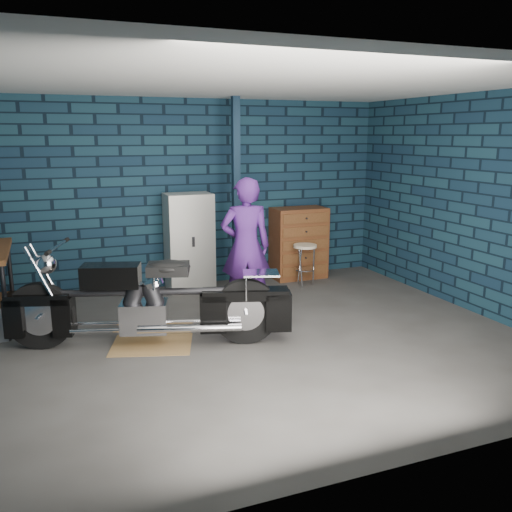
{
  "coord_description": "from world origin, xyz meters",
  "views": [
    {
      "loc": [
        -1.95,
        -5.18,
        2.2
      ],
      "look_at": [
        0.2,
        0.3,
        0.87
      ],
      "focal_mm": 38.0,
      "sensor_mm": 36.0,
      "label": 1
    }
  ],
  "objects": [
    {
      "name": "ground",
      "position": [
        0.0,
        0.0,
        0.0
      ],
      "size": [
        6.0,
        6.0,
        0.0
      ],
      "primitive_type": "plane",
      "color": "#4A4845",
      "rests_on": "ground"
    },
    {
      "name": "drip_mat",
      "position": [
        -1.0,
        0.28,
        0.0
      ],
      "size": [
        0.98,
        0.85,
        0.01
      ],
      "primitive_type": "cube",
      "rotation": [
        0.0,
        0.0,
        -0.3
      ],
      "color": "brown",
      "rests_on": "ground"
    },
    {
      "name": "locker",
      "position": [
        -0.07,
        2.23,
        0.69
      ],
      "size": [
        0.65,
        0.46,
        1.39
      ],
      "primitive_type": "cube",
      "color": "beige",
      "rests_on": "ground"
    },
    {
      "name": "room_walls",
      "position": [
        0.0,
        0.55,
        1.9
      ],
      "size": [
        6.02,
        5.01,
        2.71
      ],
      "color": "#0F2335",
      "rests_on": "ground"
    },
    {
      "name": "person",
      "position": [
        0.31,
        0.93,
        0.85
      ],
      "size": [
        0.69,
        0.52,
        1.7
      ],
      "primitive_type": "imported",
      "rotation": [
        0.0,
        0.0,
        2.95
      ],
      "color": "#491E72",
      "rests_on": "ground"
    },
    {
      "name": "tool_chest",
      "position": [
        1.68,
        2.23,
        0.55
      ],
      "size": [
        0.82,
        0.46,
        1.1
      ],
      "primitive_type": "cube",
      "color": "brown",
      "rests_on": "ground"
    },
    {
      "name": "shop_stool",
      "position": [
        1.55,
        1.78,
        0.31
      ],
      "size": [
        0.45,
        0.45,
        0.62
      ],
      "primitive_type": null,
      "rotation": [
        0.0,
        0.0,
        -0.4
      ],
      "color": "beige",
      "rests_on": "ground"
    },
    {
      "name": "motorcycle",
      "position": [
        -1.0,
        0.28,
        0.56
      ],
      "size": [
        2.62,
        1.41,
        1.11
      ],
      "primitive_type": null,
      "rotation": [
        0.0,
        0.0,
        -0.3
      ],
      "color": "black",
      "rests_on": "ground"
    },
    {
      "name": "support_post",
      "position": [
        0.55,
        1.95,
        1.35
      ],
      "size": [
        0.1,
        0.1,
        2.7
      ],
      "primitive_type": "cube",
      "color": "#102233",
      "rests_on": "ground"
    }
  ]
}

